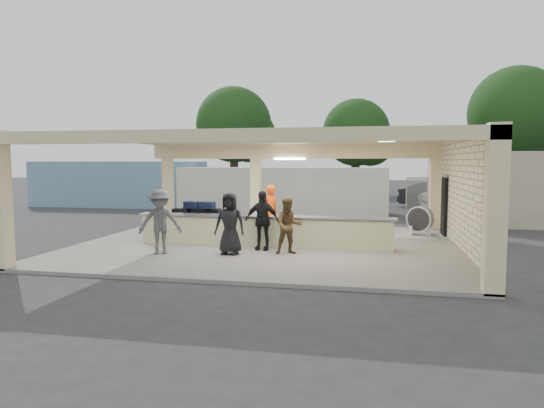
% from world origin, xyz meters
% --- Properties ---
extents(ground, '(120.00, 120.00, 0.00)m').
position_xyz_m(ground, '(0.00, 0.00, 0.00)').
color(ground, '#28282B').
rests_on(ground, ground).
extents(pavilion, '(12.01, 10.00, 3.55)m').
position_xyz_m(pavilion, '(0.21, 0.66, 1.35)').
color(pavilion, slate).
rests_on(pavilion, ground).
extents(baggage_counter, '(8.20, 0.58, 0.98)m').
position_xyz_m(baggage_counter, '(0.00, -0.50, 0.59)').
color(baggage_counter, beige).
rests_on(baggage_counter, pavilion).
extents(luggage_cart, '(2.37, 1.64, 1.29)m').
position_xyz_m(luggage_cart, '(-2.61, 0.52, 0.79)').
color(luggage_cart, silver).
rests_on(luggage_cart, pavilion).
extents(drum_fan, '(0.98, 0.73, 1.05)m').
position_xyz_m(drum_fan, '(5.10, 3.09, 0.66)').
color(drum_fan, silver).
rests_on(drum_fan, pavilion).
extents(baggage_handler, '(0.74, 0.76, 1.88)m').
position_xyz_m(baggage_handler, '(-0.08, 0.90, 1.04)').
color(baggage_handler, '#F84D0D').
rests_on(baggage_handler, pavilion).
extents(passenger_a, '(0.86, 0.57, 1.63)m').
position_xyz_m(passenger_a, '(1.00, -1.58, 0.92)').
color(passenger_a, brown).
rests_on(passenger_a, pavilion).
extents(passenger_b, '(1.07, 0.43, 1.79)m').
position_xyz_m(passenger_b, '(0.09, -1.07, 1.00)').
color(passenger_b, black).
rests_on(passenger_b, pavilion).
extents(passenger_c, '(1.28, 0.91, 1.88)m').
position_xyz_m(passenger_c, '(-2.65, -2.31, 1.04)').
color(passenger_c, '#4C4D51').
rests_on(passenger_c, pavilion).
extents(passenger_d, '(0.88, 0.38, 1.79)m').
position_xyz_m(passenger_d, '(-0.66, -1.96, 1.00)').
color(passenger_d, black).
rests_on(passenger_d, pavilion).
extents(car_white_a, '(5.78, 3.93, 1.51)m').
position_xyz_m(car_white_a, '(8.69, 12.20, 0.75)').
color(car_white_a, white).
rests_on(car_white_a, ground).
extents(car_white_b, '(4.31, 2.16, 1.30)m').
position_xyz_m(car_white_b, '(12.02, 13.29, 0.65)').
color(car_white_b, white).
rests_on(car_white_b, ground).
extents(car_dark, '(5.00, 2.51, 1.59)m').
position_xyz_m(car_dark, '(7.38, 15.06, 0.80)').
color(car_dark, black).
rests_on(car_dark, ground).
extents(container_white, '(11.40, 2.66, 2.45)m').
position_xyz_m(container_white, '(-1.43, 10.52, 1.23)').
color(container_white, silver).
rests_on(container_white, ground).
extents(container_blue, '(10.76, 2.83, 2.78)m').
position_xyz_m(container_blue, '(-12.06, 12.15, 1.39)').
color(container_blue, '#6F97B3').
rests_on(container_blue, ground).
extents(fence, '(12.06, 0.06, 2.03)m').
position_xyz_m(fence, '(11.00, 9.00, 1.05)').
color(fence, gray).
rests_on(fence, ground).
extents(tree_left, '(6.60, 6.30, 9.00)m').
position_xyz_m(tree_left, '(-7.68, 24.16, 5.59)').
color(tree_left, '#382619').
rests_on(tree_left, ground).
extents(tree_mid, '(6.00, 5.60, 8.00)m').
position_xyz_m(tree_mid, '(2.32, 26.16, 4.96)').
color(tree_mid, '#382619').
rests_on(tree_mid, ground).
extents(tree_right, '(7.20, 7.00, 10.00)m').
position_xyz_m(tree_right, '(14.32, 25.16, 6.21)').
color(tree_right, '#382619').
rests_on(tree_right, ground).
extents(adjacent_building, '(6.00, 8.00, 3.20)m').
position_xyz_m(adjacent_building, '(9.50, 10.00, 1.60)').
color(adjacent_building, '#B8B192').
rests_on(adjacent_building, ground).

